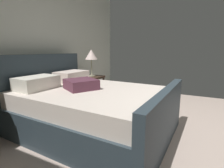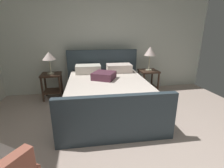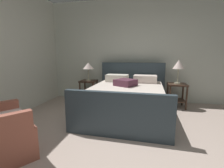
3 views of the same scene
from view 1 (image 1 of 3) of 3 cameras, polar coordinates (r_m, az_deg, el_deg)
name	(u,v)px [view 1 (image 1 of 3)]	position (r m, az deg, el deg)	size (l,w,h in m)	color
wall_back	(38,37)	(3.46, -23.17, 14.26)	(5.30, 0.12, 2.81)	silver
bed	(89,107)	(2.56, -7.56, -7.67)	(1.79, 2.23, 1.10)	#2E3B44
nightstand_right	(92,85)	(3.87, -6.64, -0.29)	(0.44, 0.44, 0.60)	#3D281D
table_lamp_right	(91,55)	(3.80, -6.87, 9.43)	(0.27, 0.27, 0.58)	#B7B293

